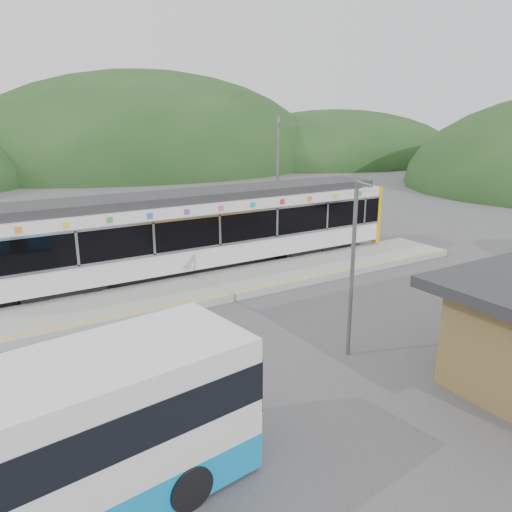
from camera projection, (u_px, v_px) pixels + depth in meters
ground at (249, 318)px, 17.93m from camera, size 120.00×120.00×0.00m
hills at (300, 258)px, 25.39m from camera, size 146.00×149.00×26.00m
platform at (208, 288)px, 20.59m from camera, size 26.00×3.20×0.30m
yellow_line at (223, 294)px, 19.48m from camera, size 26.00×0.10×0.01m
train at (195, 229)px, 22.65m from camera, size 20.44×3.01×3.74m
catenary_mast_east at (278, 179)px, 27.49m from camera, size 0.18×1.80×7.00m
lamp_post at (356, 255)px, 14.27m from camera, size 0.39×0.99×5.30m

